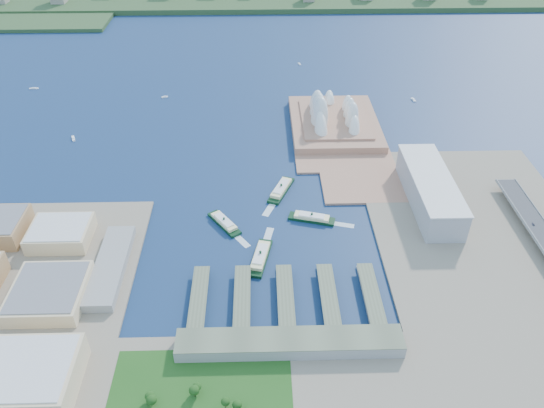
{
  "coord_description": "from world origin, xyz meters",
  "views": [
    {
      "loc": [
        -8.44,
        -437.52,
        384.17
      ],
      "look_at": [
        4.54,
        60.52,
        18.0
      ],
      "focal_mm": 35.0,
      "sensor_mm": 36.0,
      "label": 1
    }
  ],
  "objects_px": {
    "ferry_c": "(260,255)",
    "ferry_b": "(281,188)",
    "opera_house": "(335,108)",
    "toaster_building": "(430,190)",
    "ferry_a": "(224,221)",
    "ferry_d": "(312,216)",
    "car_c": "(533,224)"
  },
  "relations": [
    {
      "from": "ferry_a",
      "to": "ferry_d",
      "type": "distance_m",
      "value": 102.54
    },
    {
      "from": "toaster_building",
      "to": "ferry_a",
      "type": "bearing_deg",
      "value": -172.13
    },
    {
      "from": "ferry_a",
      "to": "ferry_d",
      "type": "relative_size",
      "value": 0.98
    },
    {
      "from": "opera_house",
      "to": "ferry_d",
      "type": "distance_m",
      "value": 235.74
    },
    {
      "from": "ferry_c",
      "to": "opera_house",
      "type": "bearing_deg",
      "value": -98.37
    },
    {
      "from": "opera_house",
      "to": "ferry_b",
      "type": "distance_m",
      "value": 191.73
    },
    {
      "from": "toaster_building",
      "to": "opera_house",
      "type": "bearing_deg",
      "value": 114.23
    },
    {
      "from": "ferry_d",
      "to": "car_c",
      "type": "xyz_separation_m",
      "value": [
        245.06,
        -34.11,
        10.42
      ]
    },
    {
      "from": "toaster_building",
      "to": "ferry_a",
      "type": "height_order",
      "value": "toaster_building"
    },
    {
      "from": "ferry_a",
      "to": "toaster_building",
      "type": "bearing_deg",
      "value": -27.15
    },
    {
      "from": "ferry_b",
      "to": "ferry_d",
      "type": "relative_size",
      "value": 1.09
    },
    {
      "from": "ferry_a",
      "to": "car_c",
      "type": "distance_m",
      "value": 348.69
    },
    {
      "from": "ferry_c",
      "to": "ferry_b",
      "type": "bearing_deg",
      "value": -89.29
    },
    {
      "from": "opera_house",
      "to": "ferry_b",
      "type": "height_order",
      "value": "opera_house"
    },
    {
      "from": "ferry_c",
      "to": "ferry_d",
      "type": "height_order",
      "value": "ferry_c"
    },
    {
      "from": "toaster_building",
      "to": "car_c",
      "type": "height_order",
      "value": "toaster_building"
    },
    {
      "from": "toaster_building",
      "to": "ferry_a",
      "type": "relative_size",
      "value": 2.9
    },
    {
      "from": "ferry_c",
      "to": "car_c",
      "type": "bearing_deg",
      "value": -160.96
    },
    {
      "from": "ferry_d",
      "to": "car_c",
      "type": "relative_size",
      "value": 11.34
    },
    {
      "from": "ferry_a",
      "to": "ferry_b",
      "type": "bearing_deg",
      "value": 8.56
    },
    {
      "from": "opera_house",
      "to": "toaster_building",
      "type": "relative_size",
      "value": 1.16
    },
    {
      "from": "ferry_b",
      "to": "ferry_c",
      "type": "height_order",
      "value": "ferry_b"
    },
    {
      "from": "opera_house",
      "to": "ferry_b",
      "type": "xyz_separation_m",
      "value": [
        -87.55,
        -168.52,
        -26.4
      ]
    },
    {
      "from": "ferry_b",
      "to": "car_c",
      "type": "relative_size",
      "value": 12.4
    },
    {
      "from": "ferry_b",
      "to": "ferry_c",
      "type": "distance_m",
      "value": 129.2
    },
    {
      "from": "ferry_c",
      "to": "ferry_d",
      "type": "distance_m",
      "value": 90.41
    },
    {
      "from": "toaster_building",
      "to": "ferry_c",
      "type": "xyz_separation_m",
      "value": [
        -204.86,
        -94.8,
        -14.9
      ]
    },
    {
      "from": "ferry_d",
      "to": "car_c",
      "type": "height_order",
      "value": "car_c"
    },
    {
      "from": "ferry_a",
      "to": "car_c",
      "type": "height_order",
      "value": "car_c"
    },
    {
      "from": "opera_house",
      "to": "ferry_d",
      "type": "relative_size",
      "value": 3.32
    },
    {
      "from": "opera_house",
      "to": "ferry_c",
      "type": "distance_m",
      "value": 317.48
    },
    {
      "from": "toaster_building",
      "to": "ferry_d",
      "type": "distance_m",
      "value": 147.53
    }
  ]
}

